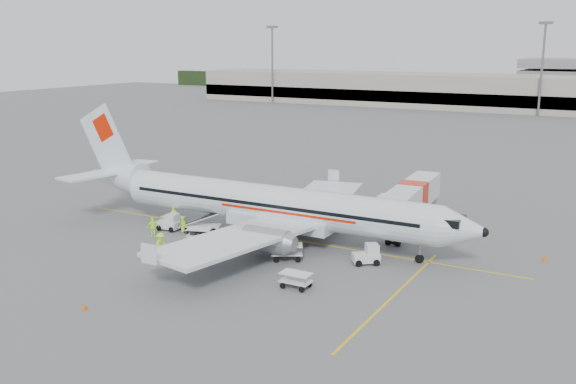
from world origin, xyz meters
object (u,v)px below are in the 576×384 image
jet_bridge (412,205)px  tug_aft (169,222)px  belt_loader (201,219)px  tug_mid (190,248)px  tug_fore (366,254)px  aircraft (273,179)px

jet_bridge → tug_aft: size_ratio=8.04×
jet_bridge → tug_aft: (-19.66, -11.76, -1.39)m
belt_loader → tug_aft: size_ratio=2.21×
jet_bridge → tug_mid: size_ratio=7.23×
tug_fore → jet_bridge: bearing=54.7°
belt_loader → tug_mid: size_ratio=1.99×
jet_bridge → tug_aft: 22.95m
tug_fore → tug_mid: size_ratio=0.91×
aircraft → tug_fore: bearing=-13.0°
jet_bridge → belt_loader: 19.80m
tug_mid → tug_aft: size_ratio=1.11×
aircraft → jet_bridge: 13.93m
aircraft → belt_loader: size_ratio=8.65×
jet_bridge → tug_fore: bearing=-92.9°
aircraft → tug_mid: aircraft is taller
aircraft → tug_aft: aircraft is taller
tug_aft → tug_mid: bearing=-42.3°
aircraft → tug_mid: bearing=-112.7°
belt_loader → tug_mid: bearing=-85.6°
tug_fore → aircraft: bearing=131.4°
belt_loader → tug_mid: belt_loader is taller
belt_loader → tug_fore: size_ratio=2.19×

